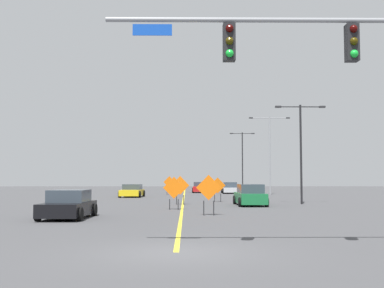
{
  "coord_description": "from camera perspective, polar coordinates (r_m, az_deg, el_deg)",
  "views": [
    {
      "loc": [
        0.28,
        -13.23,
        2.05
      ],
      "look_at": [
        0.77,
        30.28,
        5.0
      ],
      "focal_mm": 45.15,
      "sensor_mm": 36.0,
      "label": 1
    }
  ],
  "objects": [
    {
      "name": "ground",
      "position": [
        13.39,
        -1.89,
        -12.68
      ],
      "size": [
        179.16,
        179.16,
        0.0
      ],
      "primitive_type": "plane",
      "color": "#444447"
    },
    {
      "name": "road_centre_stripe",
      "position": [
        63.03,
        -0.9,
        -5.74
      ],
      "size": [
        0.16,
        99.53,
        0.01
      ],
      "color": "yellow",
      "rests_on": "ground"
    },
    {
      "name": "traffic_signal_assembly",
      "position": [
        14.35,
        18.57,
        8.71
      ],
      "size": [
        10.44,
        0.44,
        6.81
      ],
      "color": "gray",
      "rests_on": "ground"
    },
    {
      "name": "street_lamp_near_left",
      "position": [
        68.31,
        5.97,
        -1.47
      ],
      "size": [
        3.5,
        0.24,
        8.29
      ],
      "color": "black",
      "rests_on": "ground"
    },
    {
      "name": "street_lamp_mid_left",
      "position": [
        37.19,
        12.73,
        -0.02
      ],
      "size": [
        3.79,
        0.24,
        7.47
      ],
      "color": "black",
      "rests_on": "ground"
    },
    {
      "name": "street_lamp_mid_right",
      "position": [
        56.16,
        9.17,
        -0.46
      ],
      "size": [
        4.71,
        0.24,
        8.97
      ],
      "color": "gray",
      "rests_on": "ground"
    },
    {
      "name": "construction_sign_left_lane",
      "position": [
        55.06,
        -2.69,
        -4.62
      ],
      "size": [
        1.34,
        0.11,
        2.1
      ],
      "color": "orange",
      "rests_on": "ground"
    },
    {
      "name": "construction_sign_right_shoulder",
      "position": [
        30.18,
        -2.15,
        -5.35
      ],
      "size": [
        1.37,
        0.17,
        2.04
      ],
      "color": "orange",
      "rests_on": "ground"
    },
    {
      "name": "construction_sign_median_near",
      "position": [
        25.75,
        1.98,
        -5.39
      ],
      "size": [
        1.35,
        0.14,
        2.15
      ],
      "color": "orange",
      "rests_on": "ground"
    },
    {
      "name": "construction_sign_left_shoulder",
      "position": [
        39.64,
        3.04,
        -5.04
      ],
      "size": [
        1.29,
        0.17,
        1.98
      ],
      "color": "orange",
      "rests_on": "ground"
    },
    {
      "name": "construction_sign_median_far",
      "position": [
        35.64,
        -1.42,
        -5.05
      ],
      "size": [
        1.35,
        0.36,
        2.1
      ],
      "color": "orange",
      "rests_on": "ground"
    },
    {
      "name": "car_green_distant",
      "position": [
        34.77,
        6.88,
        -6.06
      ],
      "size": [
        2.09,
        4.57,
        1.52
      ],
      "color": "#196B38",
      "rests_on": "ground"
    },
    {
      "name": "car_black_near",
      "position": [
        24.73,
        -14.41,
        -7.01
      ],
      "size": [
        2.26,
        4.38,
        1.4
      ],
      "color": "black",
      "rests_on": "ground"
    },
    {
      "name": "car_silver_mid",
      "position": [
        59.77,
        4.48,
        -5.2
      ],
      "size": [
        2.04,
        4.53,
        1.38
      ],
      "color": "#B7BABF",
      "rests_on": "ground"
    },
    {
      "name": "car_yellow_passing",
      "position": [
        49.09,
        -7.09,
        -5.54
      ],
      "size": [
        2.35,
        4.16,
        1.29
      ],
      "color": "gold",
      "rests_on": "ground"
    },
    {
      "name": "car_red_far",
      "position": [
        62.26,
        0.98,
        -5.17
      ],
      "size": [
        2.18,
        4.06,
        1.36
      ],
      "color": "red",
      "rests_on": "ground"
    }
  ]
}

